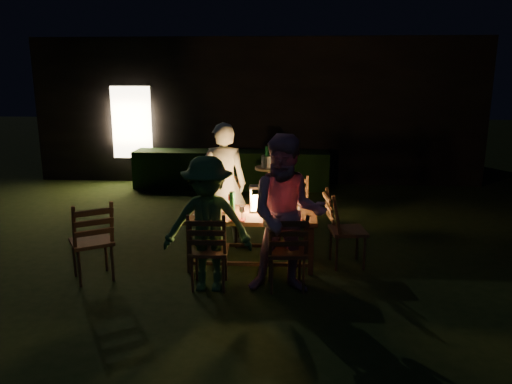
# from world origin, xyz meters

# --- Properties ---
(garden_envelope) EXTENTS (40.00, 40.00, 3.20)m
(garden_envelope) POSITION_xyz_m (-0.01, 6.15, 1.58)
(garden_envelope) COLOR black
(garden_envelope) RESTS_ON ground
(dining_table) EXTENTS (1.68, 0.86, 0.69)m
(dining_table) POSITION_xyz_m (0.30, -0.64, 0.62)
(dining_table) COLOR #4F2D1A
(dining_table) RESTS_ON ground
(chair_near_left) EXTENTS (0.46, 0.49, 0.98)m
(chair_near_left) POSITION_xyz_m (-0.13, -1.42, 0.30)
(chair_near_left) COLOR #4F2D1A
(chair_near_left) RESTS_ON ground
(chair_near_right) EXTENTS (0.49, 0.52, 0.99)m
(chair_near_right) POSITION_xyz_m (0.77, -1.40, 0.30)
(chair_near_right) COLOR #4F2D1A
(chair_near_right) RESTS_ON ground
(chair_far_left) EXTENTS (0.49, 0.53, 1.05)m
(chair_far_left) POSITION_xyz_m (-0.17, 0.12, 0.32)
(chair_far_left) COLOR #4F2D1A
(chair_far_left) RESTS_ON ground
(chair_far_right) EXTENTS (0.46, 0.50, 1.02)m
(chair_far_right) POSITION_xyz_m (0.83, 0.14, 0.31)
(chair_far_right) COLOR #4F2D1A
(chair_far_right) RESTS_ON ground
(chair_end) EXTENTS (0.55, 0.52, 1.03)m
(chair_end) POSITION_xyz_m (1.53, -0.62, 0.31)
(chair_end) COLOR #4F2D1A
(chair_end) RESTS_ON ground
(chair_spare) EXTENTS (0.66, 0.67, 1.04)m
(chair_spare) POSITION_xyz_m (-1.58, -1.30, 0.32)
(chair_spare) COLOR #4F2D1A
(chair_spare) RESTS_ON ground
(person_house_side) EXTENTS (0.66, 0.44, 1.78)m
(person_house_side) POSITION_xyz_m (-0.17, 0.17, 0.89)
(person_house_side) COLOR white
(person_house_side) RESTS_ON ground
(person_opp_right) EXTENTS (0.90, 0.71, 1.82)m
(person_opp_right) POSITION_xyz_m (0.77, -1.45, 0.91)
(person_opp_right) COLOR pink
(person_opp_right) RESTS_ON ground
(person_opp_left) EXTENTS (1.03, 0.61, 1.57)m
(person_opp_left) POSITION_xyz_m (-0.13, -1.47, 0.79)
(person_opp_left) COLOR #346633
(person_opp_left) RESTS_ON ground
(lantern) EXTENTS (0.16, 0.16, 0.35)m
(lantern) POSITION_xyz_m (0.35, -0.59, 0.85)
(lantern) COLOR white
(lantern) RESTS_ON dining_table
(plate_far_left) EXTENTS (0.25, 0.25, 0.01)m
(plate_far_left) POSITION_xyz_m (-0.26, -0.44, 0.70)
(plate_far_left) COLOR white
(plate_far_left) RESTS_ON dining_table
(plate_near_left) EXTENTS (0.25, 0.25, 0.01)m
(plate_near_left) POSITION_xyz_m (-0.25, -0.87, 0.70)
(plate_near_left) COLOR white
(plate_near_left) RESTS_ON dining_table
(plate_far_right) EXTENTS (0.25, 0.25, 0.01)m
(plate_far_right) POSITION_xyz_m (0.74, -0.41, 0.70)
(plate_far_right) COLOR white
(plate_far_right) RESTS_ON dining_table
(plate_near_right) EXTENTS (0.25, 0.25, 0.01)m
(plate_near_right) POSITION_xyz_m (0.75, -0.85, 0.70)
(plate_near_right) COLOR white
(plate_near_right) RESTS_ON dining_table
(wineglass_a) EXTENTS (0.06, 0.06, 0.18)m
(wineglass_a) POSITION_xyz_m (-0.01, -0.37, 0.78)
(wineglass_a) COLOR #59070F
(wineglass_a) RESTS_ON dining_table
(wineglass_b) EXTENTS (0.06, 0.06, 0.18)m
(wineglass_b) POSITION_xyz_m (-0.42, -0.78, 0.78)
(wineglass_b) COLOR #59070F
(wineglass_b) RESTS_ON dining_table
(wineglass_c) EXTENTS (0.06, 0.06, 0.18)m
(wineglass_c) POSITION_xyz_m (0.61, -0.92, 0.78)
(wineglass_c) COLOR #59070F
(wineglass_c) RESTS_ON dining_table
(wineglass_d) EXTENTS (0.06, 0.06, 0.18)m
(wineglass_d) POSITION_xyz_m (0.92, -0.45, 0.78)
(wineglass_d) COLOR #59070F
(wineglass_d) RESTS_ON dining_table
(wineglass_e) EXTENTS (0.06, 0.06, 0.18)m
(wineglass_e) POSITION_xyz_m (0.21, -0.94, 0.78)
(wineglass_e) COLOR silver
(wineglass_e) RESTS_ON dining_table
(bottle_table) EXTENTS (0.07, 0.07, 0.28)m
(bottle_table) POSITION_xyz_m (0.05, -0.65, 0.83)
(bottle_table) COLOR #0F471E
(bottle_table) RESTS_ON dining_table
(napkin_left) EXTENTS (0.18, 0.14, 0.01)m
(napkin_left) POSITION_xyz_m (0.16, -0.97, 0.70)
(napkin_left) COLOR red
(napkin_left) RESTS_ON dining_table
(napkin_right) EXTENTS (0.18, 0.14, 0.01)m
(napkin_right) POSITION_xyz_m (0.86, -0.93, 0.70)
(napkin_right) COLOR red
(napkin_right) RESTS_ON dining_table
(phone) EXTENTS (0.14, 0.07, 0.01)m
(phone) POSITION_xyz_m (-0.31, -0.96, 0.70)
(phone) COLOR black
(phone) RESTS_ON dining_table
(side_table) EXTENTS (0.55, 0.55, 0.74)m
(side_table) POSITION_xyz_m (0.40, 2.30, 0.65)
(side_table) COLOR olive
(side_table) RESTS_ON ground
(ice_bucket) EXTENTS (0.30, 0.30, 0.22)m
(ice_bucket) POSITION_xyz_m (0.40, 2.30, 0.85)
(ice_bucket) COLOR #A5A8AD
(ice_bucket) RESTS_ON side_table
(bottle_bucket_a) EXTENTS (0.07, 0.07, 0.32)m
(bottle_bucket_a) POSITION_xyz_m (0.35, 2.26, 0.90)
(bottle_bucket_a) COLOR #0F471E
(bottle_bucket_a) RESTS_ON side_table
(bottle_bucket_b) EXTENTS (0.07, 0.07, 0.32)m
(bottle_bucket_b) POSITION_xyz_m (0.45, 2.34, 0.90)
(bottle_bucket_b) COLOR #0F471E
(bottle_bucket_b) RESTS_ON side_table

